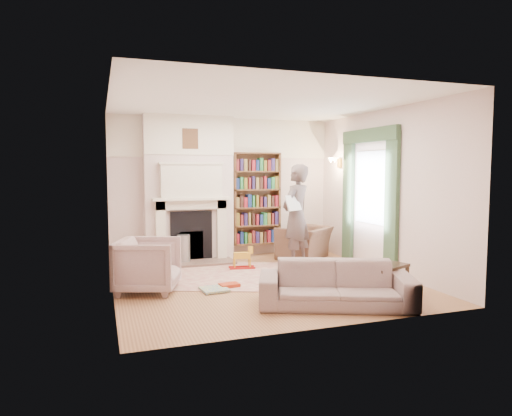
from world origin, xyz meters
name	(u,v)px	position (x,y,z in m)	size (l,w,h in m)	color
floor	(261,281)	(0.00, 0.00, 0.00)	(4.50, 4.50, 0.00)	brown
ceiling	(261,103)	(0.00, 0.00, 2.80)	(4.50, 4.50, 0.00)	white
wall_back	(224,188)	(0.00, 2.25, 1.40)	(4.50, 4.50, 0.00)	beige
wall_front	(330,204)	(0.00, -2.25, 1.40)	(4.50, 4.50, 0.00)	beige
wall_left	(110,196)	(-2.25, 0.00, 1.40)	(4.50, 4.50, 0.00)	beige
wall_right	(384,191)	(2.25, 0.00, 1.40)	(4.50, 4.50, 0.00)	beige
fireplace	(189,189)	(-0.75, 2.05, 1.39)	(1.70, 0.58, 2.80)	beige
bookcase	(256,199)	(0.65, 2.12, 1.18)	(1.00, 0.24, 1.85)	brown
window	(370,187)	(2.23, 0.40, 1.45)	(0.02, 0.90, 1.30)	silver
curtain_left	(392,204)	(2.20, -0.30, 1.20)	(0.07, 0.32, 2.40)	#2D462F
curtain_right	(348,199)	(2.20, 1.10, 1.20)	(0.07, 0.32, 2.40)	#2D462F
pelmet	(369,135)	(2.19, 0.40, 2.38)	(0.09, 1.70, 0.24)	#2D462F
wall_sconce	(331,163)	(2.03, 1.50, 1.90)	(0.20, 0.24, 0.24)	gold
rug	(241,275)	(-0.18, 0.48, 0.01)	(2.71, 2.08, 0.01)	beige
armchair_reading	(304,243)	(1.44, 1.47, 0.32)	(0.98, 0.86, 0.64)	#482D26
armchair_left	(148,265)	(-1.76, -0.05, 0.39)	(0.84, 0.86, 0.78)	#BDAB9C
sofa	(336,284)	(0.48, -1.56, 0.29)	(1.98, 0.77, 0.58)	gray
man_reading	(296,216)	(0.99, 0.87, 0.93)	(0.68, 0.45, 1.87)	#514341
newspaper	(293,203)	(0.84, 0.67, 1.18)	(0.41, 0.02, 0.29)	beige
coffee_table	(382,280)	(1.31, -1.36, 0.23)	(0.70, 0.45, 0.45)	#312111
paraffin_heater	(184,249)	(-0.92, 1.74, 0.28)	(0.24, 0.24, 0.55)	#AAABB1
rocking_horse	(242,258)	(-0.03, 0.94, 0.20)	(0.46, 0.18, 0.40)	gold
board_game	(214,289)	(-0.84, -0.33, 0.03)	(0.38, 0.38, 0.03)	#DECF4E
game_box_lid	(229,285)	(-0.58, -0.20, 0.04)	(0.29, 0.19, 0.05)	#A82E13
comic_annuals	(292,286)	(0.31, -0.50, 0.02)	(0.77, 0.47, 0.02)	red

